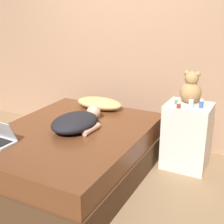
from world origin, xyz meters
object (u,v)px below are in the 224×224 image
(person_lying, at_px, (77,121))
(teddy_bear, at_px, (191,89))
(bottle_red, at_px, (179,105))
(pillow, at_px, (99,103))
(bottle_clear, at_px, (191,104))
(bottle_green, at_px, (176,101))
(bottle_blue, at_px, (201,104))

(person_lying, bearing_deg, teddy_bear, 39.08)
(teddy_bear, relative_size, bottle_red, 5.52)
(pillow, relative_size, person_lying, 0.82)
(pillow, bearing_deg, teddy_bear, 2.53)
(teddy_bear, height_order, bottle_clear, teddy_bear)
(pillow, xyz_separation_m, bottle_red, (1.02, -0.18, 0.18))
(bottle_red, bearing_deg, bottle_clear, 35.41)
(teddy_bear, bearing_deg, bottle_green, -134.37)
(bottle_blue, bearing_deg, pillow, 176.56)
(bottle_red, bearing_deg, bottle_green, 116.87)
(person_lying, distance_m, bottle_clear, 1.17)
(bottle_clear, height_order, bottle_red, bottle_clear)
(bottle_blue, bearing_deg, teddy_bear, 139.78)
(person_lying, bearing_deg, bottle_clear, 31.45)
(teddy_bear, bearing_deg, pillow, -177.47)
(pillow, xyz_separation_m, teddy_bear, (1.07, 0.05, 0.30))
(person_lying, relative_size, bottle_clear, 8.67)
(teddy_bear, xyz_separation_m, bottle_red, (-0.06, -0.23, -0.12))
(person_lying, distance_m, bottle_blue, 1.27)
(bottle_blue, bearing_deg, bottle_clear, -160.24)
(bottle_clear, xyz_separation_m, bottle_red, (-0.11, -0.08, -0.01))
(teddy_bear, xyz_separation_m, bottle_blue, (0.14, -0.12, -0.11))
(bottle_blue, relative_size, bottle_red, 1.46)
(pillow, distance_m, teddy_bear, 1.12)
(bottle_green, height_order, bottle_red, bottle_red)
(person_lying, height_order, bottle_green, bottle_green)
(person_lying, xyz_separation_m, bottle_clear, (1.02, 0.55, 0.18))
(bottle_green, bearing_deg, bottle_clear, -12.91)
(bottle_red, bearing_deg, person_lying, -152.38)
(teddy_bear, distance_m, bottle_red, 0.26)
(pillow, bearing_deg, bottle_clear, -5.43)
(pillow, distance_m, bottle_clear, 1.14)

